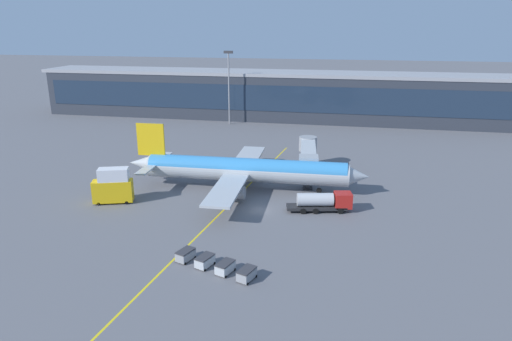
# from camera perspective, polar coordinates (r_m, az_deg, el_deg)

# --- Properties ---
(ground_plane) EXTENTS (700.00, 700.00, 0.00)m
(ground_plane) POSITION_cam_1_polar(r_m,az_deg,el_deg) (78.17, 0.52, -4.95)
(ground_plane) COLOR slate
(apron_lead_in_line) EXTENTS (9.38, 79.52, 0.01)m
(apron_lead_in_line) POSITION_cam_1_polar(r_m,az_deg,el_deg) (81.16, -3.20, -4.09)
(apron_lead_in_line) COLOR yellow
(apron_lead_in_line) RESTS_ON ground_plane
(terminal_building) EXTENTS (155.05, 17.16, 15.33)m
(terminal_building) POSITION_cam_1_polar(r_m,az_deg,el_deg) (153.78, 1.76, 9.34)
(terminal_building) COLOR #2D333D
(terminal_building) RESTS_ON ground_plane
(main_airliner) EXTENTS (46.08, 36.44, 12.10)m
(main_airliner) POSITION_cam_1_polar(r_m,az_deg,el_deg) (86.73, -1.40, 0.11)
(main_airliner) COLOR #B2B7BC
(main_airliner) RESTS_ON ground_plane
(jet_bridge) EXTENTS (5.39, 18.71, 6.56)m
(jet_bridge) POSITION_cam_1_polar(r_m,az_deg,el_deg) (94.97, 6.48, 2.18)
(jet_bridge) COLOR #B2B7BC
(jet_bridge) RESTS_ON ground_plane
(fuel_tanker) EXTENTS (11.08, 4.69, 3.25)m
(fuel_tanker) POSITION_cam_1_polar(r_m,az_deg,el_deg) (78.00, 8.39, -3.82)
(fuel_tanker) COLOR #232326
(fuel_tanker) RESTS_ON ground_plane
(catering_lift) EXTENTS (7.24, 4.50, 6.30)m
(catering_lift) POSITION_cam_1_polar(r_m,az_deg,el_deg) (84.19, -17.31, -1.86)
(catering_lift) COLOR yellow
(catering_lift) RESTS_ON ground_plane
(baggage_cart_0) EXTENTS (2.34, 3.01, 1.48)m
(baggage_cart_0) POSITION_cam_1_polar(r_m,az_deg,el_deg) (62.93, -8.73, -10.31)
(baggage_cart_0) COLOR gray
(baggage_cart_0) RESTS_ON ground_plane
(baggage_cart_1) EXTENTS (2.34, 3.01, 1.48)m
(baggage_cart_1) POSITION_cam_1_polar(r_m,az_deg,el_deg) (61.15, -6.36, -11.09)
(baggage_cart_1) COLOR #B2B7BC
(baggage_cart_1) RESTS_ON ground_plane
(baggage_cart_2) EXTENTS (2.34, 3.01, 1.48)m
(baggage_cart_2) POSITION_cam_1_polar(r_m,az_deg,el_deg) (59.48, -3.84, -11.90)
(baggage_cart_2) COLOR #B2B7BC
(baggage_cart_2) RESTS_ON ground_plane
(baggage_cart_3) EXTENTS (2.34, 3.01, 1.48)m
(baggage_cart_3) POSITION_cam_1_polar(r_m,az_deg,el_deg) (57.95, -1.16, -12.72)
(baggage_cart_3) COLOR gray
(baggage_cart_3) RESTS_ON ground_plane
(apron_light_mast_0) EXTENTS (2.80, 0.50, 22.39)m
(apron_light_mast_0) POSITION_cam_1_polar(r_m,az_deg,el_deg) (143.73, -3.39, 10.93)
(apron_light_mast_0) COLOR gray
(apron_light_mast_0) RESTS_ON ground_plane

